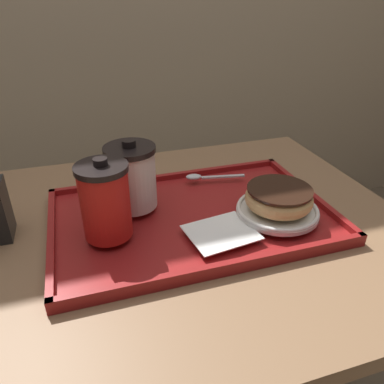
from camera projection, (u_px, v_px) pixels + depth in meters
cafe_table at (185, 290)px, 0.81m from camera, size 0.88×0.73×0.73m
serving_tray at (192, 217)px, 0.74m from camera, size 0.54×0.35×0.02m
napkin_paper at (221, 232)px, 0.66m from camera, size 0.13×0.11×0.00m
coffee_cup_front at (105, 200)px, 0.63m from camera, size 0.09×0.09×0.14m
coffee_cup_rear at (132, 176)px, 0.72m from camera, size 0.10×0.10×0.14m
plate_with_chocolate_donut at (277, 210)px, 0.72m from camera, size 0.16×0.16×0.01m
donut_chocolate_glazed at (279, 198)px, 0.70m from camera, size 0.13×0.13×0.04m
spoon at (202, 177)px, 0.84m from camera, size 0.13×0.04×0.01m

